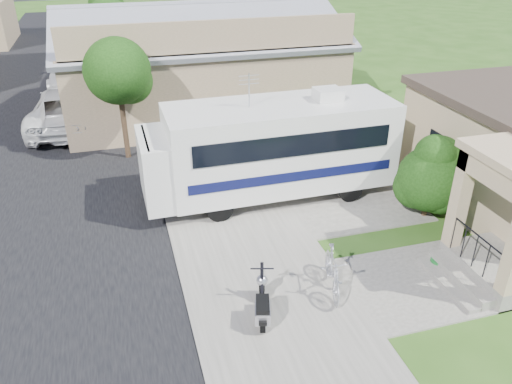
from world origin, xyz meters
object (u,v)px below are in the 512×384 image
object	(u,v)px
garden_hose	(438,263)
motorhome	(271,147)
van	(70,72)
bicycle	(332,273)
shrub	(431,175)
scooter	(262,303)
pickup_truck	(69,107)

from	to	relation	value
garden_hose	motorhome	bearing A→B (deg)	121.45
van	garden_hose	size ratio (longest dim) A/B	13.08
bicycle	garden_hose	bearing A→B (deg)	17.17
shrub	scooter	xyz separation A→B (m)	(-6.19, -3.08, -0.91)
shrub	pickup_truck	size ratio (longest dim) A/B	0.42
van	scooter	bearing A→B (deg)	-76.49
bicycle	motorhome	bearing A→B (deg)	103.57
van	motorhome	bearing A→B (deg)	-65.72
pickup_truck	van	distance (m)	6.88
shrub	pickup_truck	xyz separation A→B (m)	(-10.80, 11.26, -0.48)
garden_hose	van	bearing A→B (deg)	115.66
motorhome	bicycle	distance (m)	5.29
shrub	garden_hose	bearing A→B (deg)	-115.39
bicycle	pickup_truck	size ratio (longest dim) A/B	0.29
motorhome	garden_hose	world-z (taller)	motorhome
shrub	garden_hose	world-z (taller)	shrub
scooter	van	bearing A→B (deg)	118.59
van	shrub	bearing A→B (deg)	-58.04
pickup_truck	garden_hose	distance (m)	16.77
bicycle	garden_hose	size ratio (longest dim) A/B	4.38
bicycle	pickup_truck	distance (m)	15.31
pickup_truck	shrub	bearing A→B (deg)	139.11
pickup_truck	garden_hose	size ratio (longest dim) A/B	15.21
scooter	van	distance (m)	21.76
pickup_truck	bicycle	bearing A→B (deg)	120.50
pickup_truck	garden_hose	world-z (taller)	pickup_truck
scooter	pickup_truck	distance (m)	15.06
shrub	garden_hose	xyz separation A→B (m)	(-1.16, -2.44, -1.27)
motorhome	bicycle	xyz separation A→B (m)	(-0.07, -5.15, -1.21)
scooter	pickup_truck	bearing A→B (deg)	123.52
shrub	scooter	size ratio (longest dim) A/B	1.75
bicycle	pickup_truck	xyz separation A→B (m)	(-6.52, 13.85, 0.33)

